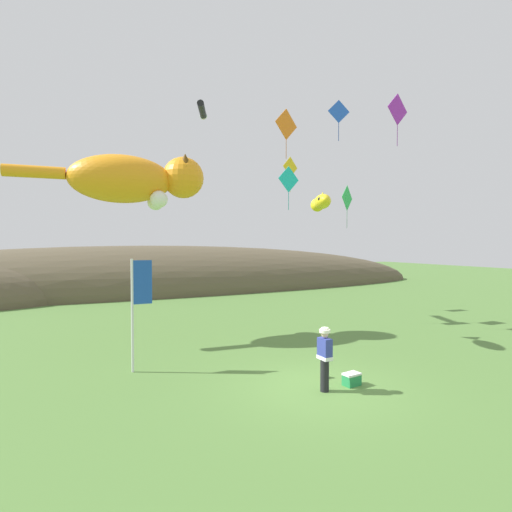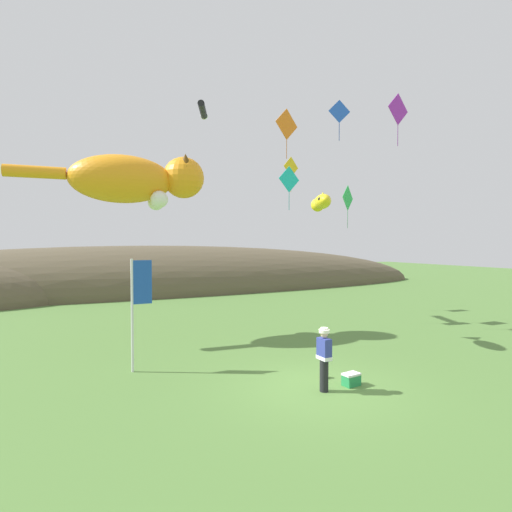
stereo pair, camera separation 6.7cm
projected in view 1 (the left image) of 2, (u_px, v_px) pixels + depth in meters
ground_plane at (317, 387)px, 11.33m from camera, size 120.00×120.00×0.00m
distant_hill_ridge at (117, 293)px, 33.21m from camera, size 59.44×13.74×7.86m
festival_attendant at (325, 357)px, 11.00m from camera, size 0.30×0.43×1.77m
kite_spool at (324, 374)px, 12.13m from camera, size 0.14×0.22×0.22m
picnic_cooler at (352, 379)px, 11.48m from camera, size 0.53×0.38×0.36m
festival_banner_pole at (138, 298)px, 12.69m from camera, size 0.66×0.08×3.61m
kite_giant_cat at (135, 180)px, 17.21m from camera, size 7.96×2.63×2.42m
kite_fish_windsock at (321, 202)px, 16.42m from camera, size 1.52×2.26×0.68m
kite_tube_streamer at (202, 110)px, 21.83m from camera, size 1.18×2.10×0.44m
kite_diamond_orange at (286, 125)px, 19.20m from camera, size 1.45×0.43×2.40m
kite_diamond_blue at (339, 112)px, 20.21m from camera, size 1.12×0.33×2.06m
kite_diamond_gold at (290, 167)px, 24.53m from camera, size 1.23×0.38×2.18m
kite_diamond_violet at (398, 110)px, 17.31m from camera, size 1.36×0.24×2.27m
kite_diamond_teal at (289, 180)px, 20.54m from camera, size 1.34×0.24×2.25m
kite_diamond_green at (347, 198)px, 20.65m from camera, size 1.16×0.65×2.22m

